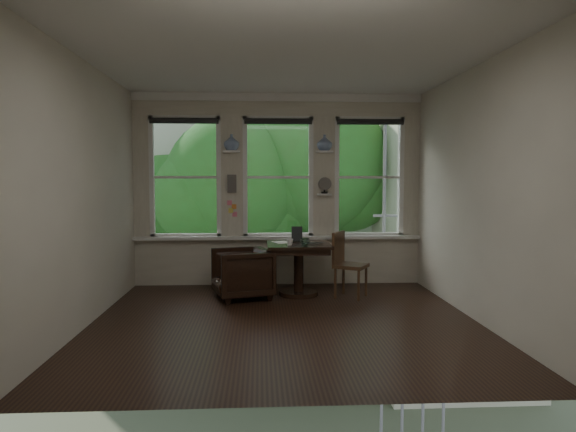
{
  "coord_description": "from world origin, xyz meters",
  "views": [
    {
      "loc": [
        -0.28,
        -5.88,
        1.65
      ],
      "look_at": [
        0.08,
        0.9,
        1.18
      ],
      "focal_mm": 32.0,
      "sensor_mm": 36.0,
      "label": 1
    }
  ],
  "objects": [
    {
      "name": "shelf_right",
      "position": [
        0.72,
        2.15,
        2.1
      ],
      "size": [
        0.26,
        0.16,
        0.03
      ],
      "primitive_type": "cube",
      "color": "white",
      "rests_on": "ground"
    },
    {
      "name": "mug",
      "position": [
        0.12,
        1.18,
        0.8
      ],
      "size": [
        0.12,
        0.12,
        0.09
      ],
      "primitive_type": "imported",
      "rotation": [
        0.0,
        0.0,
        -0.24
      ],
      "color": "white",
      "rests_on": "table"
    },
    {
      "name": "window_left",
      "position": [
        -1.45,
        2.25,
        1.7
      ],
      "size": [
        1.1,
        0.12,
        1.9
      ],
      "primitive_type": null,
      "color": "white",
      "rests_on": "ground"
    },
    {
      "name": "shelf_left",
      "position": [
        -0.72,
        2.15,
        2.1
      ],
      "size": [
        0.26,
        0.16,
        0.03
      ],
      "primitive_type": "cube",
      "color": "white",
      "rests_on": "ground"
    },
    {
      "name": "intercom",
      "position": [
        -0.72,
        2.18,
        1.6
      ],
      "size": [
        0.14,
        0.06,
        0.28
      ],
      "primitive_type": "cube",
      "color": "#59544F",
      "rests_on": "ground"
    },
    {
      "name": "wall_right",
      "position": [
        2.25,
        0.0,
        1.5
      ],
      "size": [
        0.0,
        4.5,
        4.5
      ],
      "primitive_type": "plane",
      "rotation": [
        1.57,
        0.0,
        -1.57
      ],
      "color": "beige",
      "rests_on": "ground"
    },
    {
      "name": "table",
      "position": [
        0.26,
        1.4,
        0.38
      ],
      "size": [
        0.9,
        0.9,
        0.75
      ],
      "primitive_type": null,
      "color": "black",
      "rests_on": "ground"
    },
    {
      "name": "ground",
      "position": [
        0.0,
        0.0,
        0.0
      ],
      "size": [
        4.5,
        4.5,
        0.0
      ],
      "primitive_type": "plane",
      "color": "black",
      "rests_on": "ground"
    },
    {
      "name": "vase_right",
      "position": [
        0.72,
        2.15,
        2.24
      ],
      "size": [
        0.24,
        0.24,
        0.25
      ],
      "primitive_type": "imported",
      "color": "silver",
      "rests_on": "shelf_right"
    },
    {
      "name": "tablet",
      "position": [
        0.26,
        1.65,
        0.86
      ],
      "size": [
        0.17,
        0.09,
        0.22
      ],
      "primitive_type": "cube",
      "rotation": [
        -0.26,
        0.0,
        -0.08
      ],
      "color": "black",
      "rests_on": "table"
    },
    {
      "name": "papers",
      "position": [
        0.03,
        1.52,
        0.75
      ],
      "size": [
        0.31,
        0.36,
        0.0
      ],
      "primitive_type": "cube",
      "rotation": [
        0.0,
        0.0,
        0.35
      ],
      "color": "silver",
      "rests_on": "table"
    },
    {
      "name": "wall_left",
      "position": [
        -2.25,
        0.0,
        1.5
      ],
      "size": [
        0.0,
        4.5,
        4.5
      ],
      "primitive_type": "plane",
      "rotation": [
        1.57,
        0.0,
        1.57
      ],
      "color": "beige",
      "rests_on": "ground"
    },
    {
      "name": "sticky_notes",
      "position": [
        -0.72,
        2.19,
        1.25
      ],
      "size": [
        0.16,
        0.01,
        0.24
      ],
      "primitive_type": null,
      "color": "pink",
      "rests_on": "ground"
    },
    {
      "name": "laptop",
      "position": [
        0.46,
        1.28,
        0.76
      ],
      "size": [
        0.31,
        0.22,
        0.02
      ],
      "primitive_type": "imported",
      "rotation": [
        0.0,
        0.0,
        0.09
      ],
      "color": "black",
      "rests_on": "table"
    },
    {
      "name": "armchair_left",
      "position": [
        -0.54,
        1.25,
        0.35
      ],
      "size": [
        0.95,
        0.93,
        0.7
      ],
      "primitive_type": "imported",
      "rotation": [
        0.0,
        0.0,
        -1.29
      ],
      "color": "black",
      "rests_on": "ground"
    },
    {
      "name": "window_center",
      "position": [
        0.0,
        2.25,
        1.7
      ],
      "size": [
        1.1,
        0.12,
        1.9
      ],
      "primitive_type": null,
      "color": "white",
      "rests_on": "ground"
    },
    {
      "name": "wall_back",
      "position": [
        0.0,
        2.25,
        1.5
      ],
      "size": [
        4.5,
        0.0,
        4.5
      ],
      "primitive_type": "plane",
      "rotation": [
        1.57,
        0.0,
        0.0
      ],
      "color": "beige",
      "rests_on": "ground"
    },
    {
      "name": "ceiling",
      "position": [
        0.0,
        0.0,
        3.0
      ],
      "size": [
        4.5,
        4.5,
        0.0
      ],
      "primitive_type": "plane",
      "rotation": [
        3.14,
        0.0,
        0.0
      ],
      "color": "silver",
      "rests_on": "ground"
    },
    {
      "name": "side_chair_right",
      "position": [
        0.99,
        1.22,
        0.46
      ],
      "size": [
        0.57,
        0.57,
        0.92
      ],
      "primitive_type": null,
      "rotation": [
        0.0,
        0.0,
        1.07
      ],
      "color": "#3F2A16",
      "rests_on": "ground"
    },
    {
      "name": "desk_fan",
      "position": [
        0.72,
        2.13,
        1.53
      ],
      "size": [
        0.2,
        0.2,
        0.24
      ],
      "primitive_type": null,
      "color": "#59544F",
      "rests_on": "ground"
    },
    {
      "name": "cushion_red",
      "position": [
        -0.54,
        1.25,
        0.45
      ],
      "size": [
        0.45,
        0.45,
        0.06
      ],
      "primitive_type": "cube",
      "color": "maroon",
      "rests_on": "armchair_left"
    },
    {
      "name": "window_right",
      "position": [
        1.45,
        2.25,
        1.7
      ],
      "size": [
        1.1,
        0.12,
        1.9
      ],
      "primitive_type": null,
      "color": "white",
      "rests_on": "ground"
    },
    {
      "name": "wall_front",
      "position": [
        0.0,
        -2.25,
        1.5
      ],
      "size": [
        4.5,
        0.0,
        4.5
      ],
      "primitive_type": "plane",
      "rotation": [
        -1.57,
        0.0,
        0.0
      ],
      "color": "beige",
      "rests_on": "ground"
    },
    {
      "name": "drinking_glass",
      "position": [
        0.33,
        1.14,
        0.8
      ],
      "size": [
        0.15,
        0.15,
        0.1
      ],
      "primitive_type": "imported",
      "rotation": [
        0.0,
        0.0,
        0.17
      ],
      "color": "white",
      "rests_on": "table"
    },
    {
      "name": "vase_left",
      "position": [
        -0.72,
        2.15,
        2.24
      ],
      "size": [
        0.24,
        0.24,
        0.25
      ],
      "primitive_type": "imported",
      "color": "silver",
      "rests_on": "shelf_left"
    }
  ]
}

